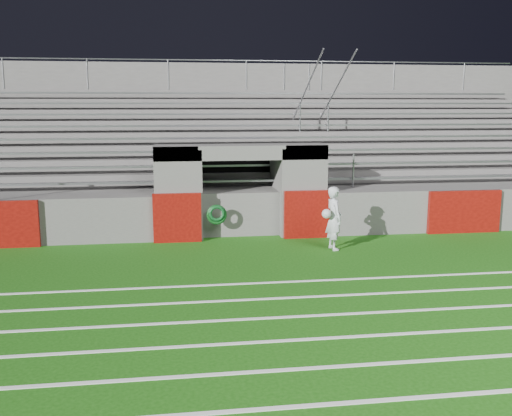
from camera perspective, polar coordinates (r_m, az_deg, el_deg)
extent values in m
plane|color=#174F0D|center=(13.04, 0.24, -6.18)|extent=(90.00, 90.00, 0.00)
cube|color=white|center=(7.59, 7.17, -18.91)|extent=(28.00, 0.09, 0.01)
cube|color=white|center=(8.44, 5.33, -15.68)|extent=(28.00, 0.09, 0.01)
cube|color=white|center=(9.33, 3.88, -13.04)|extent=(28.00, 0.09, 0.01)
cube|color=white|center=(10.24, 2.71, -10.86)|extent=(28.00, 0.09, 0.01)
cube|color=white|center=(11.16, 1.74, -9.03)|extent=(28.00, 0.09, 0.01)
cube|color=white|center=(12.10, 0.93, -7.48)|extent=(28.00, 0.09, 0.01)
cube|color=#565351|center=(18.48, 23.04, -0.12)|extent=(10.60, 0.35, 1.25)
cube|color=#565351|center=(16.06, -7.94, 1.59)|extent=(1.20, 1.00, 2.60)
cube|color=#565351|center=(16.46, 4.69, 1.87)|extent=(1.20, 1.00, 2.60)
cube|color=black|center=(17.84, -2.17, 2.39)|extent=(2.60, 0.20, 2.50)
cube|color=#565351|center=(16.67, -5.71, 1.79)|extent=(0.10, 2.20, 2.50)
cube|color=#565351|center=(16.92, 2.10, 1.95)|extent=(0.10, 2.20, 2.50)
cube|color=#565351|center=(16.03, -1.57, 5.63)|extent=(4.80, 1.00, 0.40)
cube|color=#565351|center=(19.97, -2.80, 2.94)|extent=(26.00, 8.00, 0.20)
cube|color=#565351|center=(20.06, -2.79, 1.17)|extent=(26.00, 8.00, 1.05)
cube|color=#5B0B07|center=(15.62, -7.88, -0.98)|extent=(1.30, 0.15, 1.35)
cube|color=#5B0B07|center=(16.03, 5.10, -0.63)|extent=(1.30, 0.15, 1.35)
cube|color=#5B0B07|center=(17.70, 20.08, -0.35)|extent=(2.20, 0.15, 1.25)
cube|color=gray|center=(17.05, -1.90, 2.76)|extent=(23.00, 0.28, 0.06)
cube|color=#565351|center=(17.89, -2.20, 3.02)|extent=(24.00, 0.75, 0.38)
cube|color=gray|center=(17.74, -2.17, 4.29)|extent=(23.00, 0.28, 0.06)
cube|color=#565351|center=(18.61, -2.44, 3.89)|extent=(24.00, 0.75, 0.76)
cube|color=gray|center=(18.45, -2.42, 5.71)|extent=(23.00, 0.28, 0.06)
cube|color=#565351|center=(19.33, -2.66, 4.69)|extent=(24.00, 0.75, 1.14)
cube|color=gray|center=(19.17, -2.66, 7.01)|extent=(23.00, 0.28, 0.06)
cube|color=#565351|center=(20.06, -2.87, 5.44)|extent=(24.00, 0.75, 1.52)
cube|color=gray|center=(19.90, -2.87, 8.23)|extent=(23.00, 0.28, 0.06)
cube|color=#565351|center=(20.79, -3.07, 6.13)|extent=(24.00, 0.75, 1.90)
cube|color=gray|center=(20.63, -3.07, 9.35)|extent=(23.00, 0.28, 0.06)
cube|color=#565351|center=(21.52, -3.25, 6.78)|extent=(24.00, 0.75, 2.28)
cube|color=gray|center=(21.38, -3.26, 10.40)|extent=(23.00, 0.28, 0.06)
cube|color=#565351|center=(22.25, -3.42, 7.38)|extent=(24.00, 0.75, 2.66)
cube|color=gray|center=(22.13, -3.44, 11.38)|extent=(23.00, 0.28, 0.06)
cube|color=#565351|center=(22.92, -3.56, 7.62)|extent=(26.00, 0.60, 5.29)
cylinder|color=#A5A8AD|center=(17.19, 6.52, 3.71)|extent=(0.05, 0.05, 1.00)
cylinder|color=#A5A8AD|center=(20.00, 4.43, 9.02)|extent=(0.05, 0.05, 1.00)
cylinder|color=#A5A8AD|center=(22.96, 2.84, 12.99)|extent=(0.05, 0.05, 1.00)
cylinder|color=#A5A8AD|center=(20.00, 4.45, 10.45)|extent=(0.05, 6.02, 3.08)
cylinder|color=#A5A8AD|center=(17.47, 9.70, 3.73)|extent=(0.05, 0.05, 1.00)
cylinder|color=#A5A8AD|center=(20.24, 7.23, 8.99)|extent=(0.05, 0.05, 1.00)
cylinder|color=#A5A8AD|center=(23.17, 5.33, 12.94)|extent=(0.05, 0.05, 1.00)
cylinder|color=#A5A8AD|center=(20.24, 7.27, 10.40)|extent=(0.05, 6.02, 3.08)
cylinder|color=#A5A8AD|center=(23.39, -23.97, 12.21)|extent=(0.05, 0.05, 1.10)
cylinder|color=#A5A8AD|center=(22.78, -16.52, 12.74)|extent=(0.05, 0.05, 1.10)
cylinder|color=#A5A8AD|center=(22.56, -8.77, 13.06)|extent=(0.05, 0.05, 1.10)
cylinder|color=#A5A8AD|center=(22.73, -0.98, 13.16)|extent=(0.05, 0.05, 1.10)
cylinder|color=#A5A8AD|center=(23.29, 6.56, 13.02)|extent=(0.05, 0.05, 1.10)
cylinder|color=#A5A8AD|center=(24.22, 13.62, 12.70)|extent=(0.05, 0.05, 1.10)
cylinder|color=#A5A8AD|center=(25.46, 20.06, 12.24)|extent=(0.05, 0.05, 1.10)
cylinder|color=#A5A8AD|center=(22.66, -3.58, 14.54)|extent=(24.00, 0.05, 0.05)
imported|color=silver|center=(14.80, 7.80, -1.02)|extent=(0.48, 0.65, 1.64)
sphere|color=silver|center=(14.54, 7.07, -0.57)|extent=(0.24, 0.24, 0.24)
torus|color=#0D4215|center=(15.65, -3.95, -0.67)|extent=(0.56, 0.10, 0.56)
torus|color=#0D451C|center=(15.59, -3.94, -0.55)|extent=(0.44, 0.08, 0.44)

